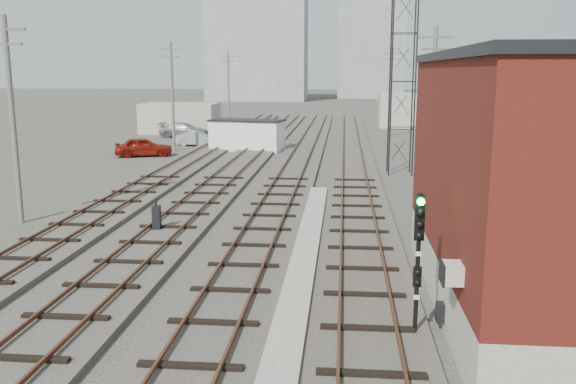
# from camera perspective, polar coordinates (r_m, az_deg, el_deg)

# --- Properties ---
(ground) EXTENTS (320.00, 320.00, 0.00)m
(ground) POSITION_cam_1_polar(r_m,az_deg,el_deg) (65.64, 3.66, 5.42)
(ground) COLOR #282621
(ground) RESTS_ON ground
(track_right) EXTENTS (3.20, 90.00, 0.39)m
(track_right) POSITION_cam_1_polar(r_m,az_deg,el_deg) (44.77, 6.08, 2.77)
(track_right) COLOR #332D28
(track_right) RESTS_ON ground
(track_mid_right) EXTENTS (3.20, 90.00, 0.39)m
(track_mid_right) POSITION_cam_1_polar(r_m,az_deg,el_deg) (44.88, 0.96, 2.86)
(track_mid_right) COLOR #332D28
(track_mid_right) RESTS_ON ground
(track_mid_left) EXTENTS (3.20, 90.00, 0.39)m
(track_mid_left) POSITION_cam_1_polar(r_m,az_deg,el_deg) (45.36, -4.09, 2.92)
(track_mid_left) COLOR #332D28
(track_mid_left) RESTS_ON ground
(track_left) EXTENTS (3.20, 90.00, 0.39)m
(track_left) POSITION_cam_1_polar(r_m,az_deg,el_deg) (46.17, -9.00, 2.95)
(track_left) COLOR #332D28
(track_left) RESTS_ON ground
(platform_curb) EXTENTS (0.90, 28.00, 0.26)m
(platform_curb) POSITION_cam_1_polar(r_m,az_deg,el_deg) (20.40, 1.29, -7.47)
(platform_curb) COLOR gray
(platform_curb) RESTS_ON ground
(brick_building) EXTENTS (6.54, 12.20, 7.22)m
(brick_building) POSITION_cam_1_polar(r_m,az_deg,el_deg) (18.44, 23.12, 0.82)
(brick_building) COLOR gray
(brick_building) RESTS_ON ground
(lattice_tower) EXTENTS (1.60, 1.60, 15.00)m
(lattice_tower) POSITION_cam_1_polar(r_m,az_deg,el_deg) (40.45, 10.73, 12.25)
(lattice_tower) COLOR black
(lattice_tower) RESTS_ON ground
(utility_pole_left_a) EXTENTS (1.80, 0.24, 9.00)m
(utility_pole_left_a) POSITION_cam_1_polar(r_m,az_deg,el_deg) (29.11, -24.39, 6.56)
(utility_pole_left_a) COLOR #595147
(utility_pole_left_a) RESTS_ON ground
(utility_pole_left_b) EXTENTS (1.80, 0.24, 9.00)m
(utility_pole_left_b) POSITION_cam_1_polar(r_m,az_deg,el_deg) (52.31, -10.77, 9.02)
(utility_pole_left_b) COLOR #595147
(utility_pole_left_b) RESTS_ON ground
(utility_pole_left_c) EXTENTS (1.80, 0.24, 9.00)m
(utility_pole_left_c) POSITION_cam_1_polar(r_m,az_deg,el_deg) (76.65, -5.59, 9.83)
(utility_pole_left_c) COLOR #595147
(utility_pole_left_c) RESTS_ON ground
(utility_pole_right_a) EXTENTS (1.80, 0.24, 9.00)m
(utility_pole_right_a) POSITION_cam_1_polar(r_m,az_deg,el_deg) (33.66, 13.37, 7.76)
(utility_pole_right_a) COLOR #595147
(utility_pole_right_a) RESTS_ON ground
(utility_pole_right_b) EXTENTS (1.80, 0.24, 9.00)m
(utility_pole_right_b) POSITION_cam_1_polar(r_m,az_deg,el_deg) (63.48, 9.62, 9.43)
(utility_pole_right_b) COLOR #595147
(utility_pole_right_b) RESTS_ON ground
(apartment_left) EXTENTS (22.00, 14.00, 30.00)m
(apartment_left) POSITION_cam_1_polar(r_m,az_deg,el_deg) (141.91, -2.87, 14.64)
(apartment_left) COLOR gray
(apartment_left) RESTS_ON ground
(apartment_right) EXTENTS (16.00, 12.00, 26.00)m
(apartment_right) POSITION_cam_1_polar(r_m,az_deg,el_deg) (155.53, 7.75, 13.52)
(apartment_right) COLOR gray
(apartment_right) RESTS_ON ground
(shed_left) EXTENTS (8.00, 5.00, 3.20)m
(shed_left) POSITION_cam_1_polar(r_m,az_deg,el_deg) (67.85, -10.05, 6.82)
(shed_left) COLOR gray
(shed_left) RESTS_ON ground
(shed_right) EXTENTS (6.00, 6.00, 4.00)m
(shed_right) POSITION_cam_1_polar(r_m,az_deg,el_deg) (75.76, 10.78, 7.55)
(shed_right) COLOR gray
(shed_right) RESTS_ON ground
(signal_mast) EXTENTS (0.40, 0.40, 3.77)m
(signal_mast) POSITION_cam_1_polar(r_m,az_deg,el_deg) (15.48, 12.08, -5.93)
(signal_mast) COLOR gray
(signal_mast) RESTS_ON ground
(switch_stand) EXTENTS (0.34, 0.34, 1.41)m
(switch_stand) POSITION_cam_1_polar(r_m,az_deg,el_deg) (25.95, -12.20, -2.39)
(switch_stand) COLOR black
(switch_stand) RESTS_ON ground
(site_trailer) EXTENTS (6.66, 3.92, 2.63)m
(site_trailer) POSITION_cam_1_polar(r_m,az_deg,el_deg) (52.11, -3.84, 5.36)
(site_trailer) COLOR white
(site_trailer) RESTS_ON ground
(car_red) EXTENTS (4.79, 3.05, 1.52)m
(car_red) POSITION_cam_1_polar(r_m,az_deg,el_deg) (49.71, -13.35, 4.14)
(car_red) COLOR maroon
(car_red) RESTS_ON ground
(car_silver) EXTENTS (4.03, 1.68, 1.30)m
(car_silver) POSITION_cam_1_polar(r_m,az_deg,el_deg) (55.74, -8.39, 4.95)
(car_silver) COLOR #999BA0
(car_silver) RESTS_ON ground
(car_grey) EXTENTS (5.28, 2.51, 1.49)m
(car_grey) POSITION_cam_1_polar(r_m,az_deg,el_deg) (63.21, -9.69, 5.74)
(car_grey) COLOR slate
(car_grey) RESTS_ON ground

